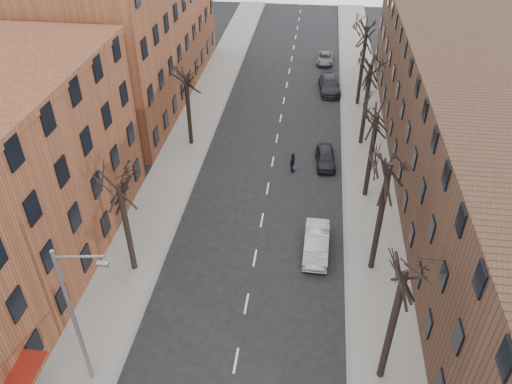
% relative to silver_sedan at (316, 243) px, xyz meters
% --- Properties ---
extents(sidewalk_left, '(4.00, 90.00, 0.15)m').
position_rel_silver_sedan_xyz_m(sidewalk_left, '(-12.00, 13.87, -0.68)').
color(sidewalk_left, gray).
rests_on(sidewalk_left, ground).
extents(sidewalk_right, '(4.00, 90.00, 0.15)m').
position_rel_silver_sedan_xyz_m(sidewalk_right, '(4.00, 13.87, -0.68)').
color(sidewalk_right, gray).
rests_on(sidewalk_right, ground).
extents(building_left_far, '(12.00, 28.00, 14.00)m').
position_rel_silver_sedan_xyz_m(building_left_far, '(-20.00, 22.87, 6.24)').
color(building_left_far, brown).
rests_on(building_left_far, ground).
extents(building_right, '(12.00, 50.00, 10.00)m').
position_rel_silver_sedan_xyz_m(building_right, '(12.00, 8.87, 4.24)').
color(building_right, '#493022').
rests_on(building_right, ground).
extents(tree_right_b, '(5.20, 5.20, 10.80)m').
position_rel_silver_sedan_xyz_m(tree_right_b, '(3.60, -9.13, -0.76)').
color(tree_right_b, black).
rests_on(tree_right_b, ground).
extents(tree_right_c, '(5.20, 5.20, 11.60)m').
position_rel_silver_sedan_xyz_m(tree_right_c, '(3.60, -1.13, -0.76)').
color(tree_right_c, black).
rests_on(tree_right_c, ground).
extents(tree_right_d, '(5.20, 5.20, 10.00)m').
position_rel_silver_sedan_xyz_m(tree_right_d, '(3.60, 6.87, -0.76)').
color(tree_right_d, black).
rests_on(tree_right_d, ground).
extents(tree_right_e, '(5.20, 5.20, 10.80)m').
position_rel_silver_sedan_xyz_m(tree_right_e, '(3.60, 14.87, -0.76)').
color(tree_right_e, black).
rests_on(tree_right_e, ground).
extents(tree_right_f, '(5.20, 5.20, 11.60)m').
position_rel_silver_sedan_xyz_m(tree_right_f, '(3.60, 22.87, -0.76)').
color(tree_right_f, black).
rests_on(tree_right_f, ground).
extents(tree_left_a, '(5.20, 5.20, 9.50)m').
position_rel_silver_sedan_xyz_m(tree_left_a, '(-11.60, -3.13, -0.76)').
color(tree_left_a, black).
rests_on(tree_left_a, ground).
extents(tree_left_b, '(5.20, 5.20, 9.50)m').
position_rel_silver_sedan_xyz_m(tree_left_b, '(-11.60, 12.87, -0.76)').
color(tree_left_b, black).
rests_on(tree_left_b, ground).
extents(streetlight, '(2.45, 0.22, 9.03)m').
position_rel_silver_sedan_xyz_m(streetlight, '(-11.03, -11.13, 4.26)').
color(streetlight, slate).
rests_on(streetlight, ground).
extents(silver_sedan, '(1.67, 4.62, 1.52)m').
position_rel_silver_sedan_xyz_m(silver_sedan, '(0.00, 0.00, 0.00)').
color(silver_sedan, '#A6AAAD').
rests_on(silver_sedan, ground).
extents(parked_car_near, '(1.90, 4.05, 1.34)m').
position_rel_silver_sedan_xyz_m(parked_car_near, '(0.47, 11.04, -0.09)').
color(parked_car_near, black).
rests_on(parked_car_near, ground).
extents(parked_car_mid, '(2.63, 5.37, 1.50)m').
position_rel_silver_sedan_xyz_m(parked_car_mid, '(0.68, 25.82, -0.01)').
color(parked_car_mid, '#22212A').
rests_on(parked_car_mid, ground).
extents(parked_car_far, '(2.01, 4.12, 1.13)m').
position_rel_silver_sedan_xyz_m(parked_car_far, '(0.10, 34.02, -0.19)').
color(parked_car_far, slate).
rests_on(parked_car_far, ground).
extents(pedestrian_crossing, '(0.71, 1.11, 1.76)m').
position_rel_silver_sedan_xyz_m(pedestrian_crossing, '(-2.24, 9.55, 0.12)').
color(pedestrian_crossing, black).
rests_on(pedestrian_crossing, ground).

